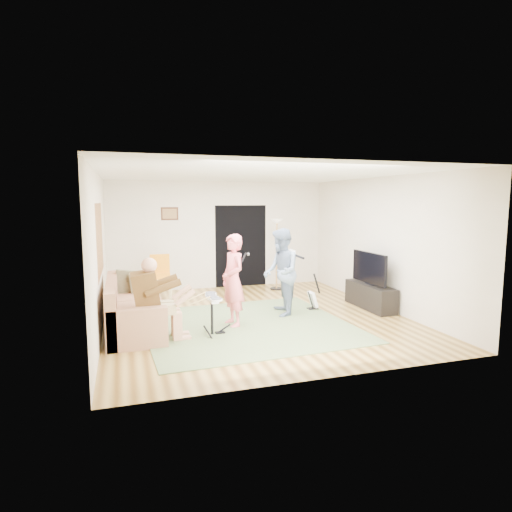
{
  "coord_description": "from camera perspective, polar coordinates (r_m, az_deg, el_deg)",
  "views": [
    {
      "loc": [
        -2.35,
        -7.62,
        2.21
      ],
      "look_at": [
        0.12,
        0.3,
        1.14
      ],
      "focal_mm": 30.0,
      "sensor_mm": 36.0,
      "label": 1
    }
  ],
  "objects": [
    {
      "name": "guitar_spare",
      "position": [
        8.86,
        7.62,
        -5.74
      ],
      "size": [
        0.27,
        0.24,
        0.75
      ],
      "color": "black",
      "rests_on": "floor"
    },
    {
      "name": "drummer",
      "position": [
        7.01,
        -12.98,
        -6.8
      ],
      "size": [
        0.87,
        0.49,
        1.33
      ],
      "color": "brown",
      "rests_on": "sofa"
    },
    {
      "name": "guitar_held",
      "position": [
        8.28,
        4.65,
        -0.01
      ],
      "size": [
        0.16,
        0.61,
        0.26
      ],
      "primitive_type": null,
      "rotation": [
        0.0,
        0.0,
        -0.07
      ],
      "color": "silver",
      "rests_on": "guitarist"
    },
    {
      "name": "window_blinds",
      "position": [
        7.86,
        -20.13,
        2.08
      ],
      "size": [
        0.0,
        2.05,
        2.05
      ],
      "primitive_type": "plane",
      "rotation": [
        1.57,
        0.0,
        1.57
      ],
      "color": "brown",
      "rests_on": "walls"
    },
    {
      "name": "dining_chair",
      "position": [
        9.57,
        -12.55,
        -3.89
      ],
      "size": [
        0.44,
        0.46,
        1.04
      ],
      "rotation": [
        0.0,
        0.0,
        0.0
      ],
      "color": "beige",
      "rests_on": "floor"
    },
    {
      "name": "picture_frame",
      "position": [
        10.68,
        -11.45,
        5.55
      ],
      "size": [
        0.42,
        0.03,
        0.32
      ],
      "primitive_type": "cube",
      "color": "#3F2314",
      "rests_on": "walls"
    },
    {
      "name": "floor",
      "position": [
        8.28,
        -0.17,
        -8.13
      ],
      "size": [
        6.0,
        6.0,
        0.0
      ],
      "primitive_type": "plane",
      "color": "brown",
      "rests_on": "ground"
    },
    {
      "name": "torchiere_lamp",
      "position": [
        10.64,
        2.78,
        1.94
      ],
      "size": [
        0.32,
        0.32,
        1.76
      ],
      "color": "black",
      "rests_on": "floor"
    },
    {
      "name": "area_rug",
      "position": [
        7.72,
        -1.17,
        -9.23
      ],
      "size": [
        3.7,
        3.54,
        0.02
      ],
      "primitive_type": "cube",
      "rotation": [
        0.0,
        0.0,
        0.05
      ],
      "color": "#5B7144",
      "rests_on": "floor"
    },
    {
      "name": "doorway",
      "position": [
        11.07,
        -2.02,
        1.34
      ],
      "size": [
        2.1,
        0.0,
        2.1
      ],
      "primitive_type": "plane",
      "rotation": [
        1.57,
        0.0,
        0.0
      ],
      "color": "black",
      "rests_on": "walls"
    },
    {
      "name": "ceiling",
      "position": [
        7.99,
        -0.18,
        10.86
      ],
      "size": [
        6.0,
        6.0,
        0.0
      ],
      "primitive_type": "plane",
      "rotation": [
        3.14,
        0.0,
        0.0
      ],
      "color": "white",
      "rests_on": "walls"
    },
    {
      "name": "television",
      "position": [
        9.08,
        14.86,
        -1.51
      ],
      "size": [
        0.06,
        1.18,
        0.64
      ],
      "primitive_type": "cube",
      "color": "black",
      "rests_on": "tv_cabinet"
    },
    {
      "name": "microphone",
      "position": [
        7.55,
        -1.63,
        -0.17
      ],
      "size": [
        0.06,
        0.06,
        0.24
      ],
      "primitive_type": null,
      "color": "black",
      "rests_on": "singer"
    },
    {
      "name": "walls",
      "position": [
        8.03,
        -0.18,
        1.2
      ],
      "size": [
        5.5,
        6.0,
        2.7
      ],
      "primitive_type": null,
      "color": "beige",
      "rests_on": "floor"
    },
    {
      "name": "singer",
      "position": [
        7.57,
        -3.08,
        -3.26
      ],
      "size": [
        0.5,
        0.66,
        1.64
      ],
      "primitive_type": "imported",
      "rotation": [
        0.0,
        0.0,
        -1.38
      ],
      "color": "#FB6D79",
      "rests_on": "floor"
    },
    {
      "name": "guitarist",
      "position": [
        8.26,
        3.34,
        -2.16
      ],
      "size": [
        0.81,
        0.94,
        1.69
      ],
      "primitive_type": "imported",
      "rotation": [
        0.0,
        0.0,
        -1.79
      ],
      "color": "slate",
      "rests_on": "floor"
    },
    {
      "name": "tv_cabinet",
      "position": [
        9.21,
        15.0,
        -5.19
      ],
      "size": [
        0.4,
        1.4,
        0.5
      ],
      "primitive_type": "cube",
      "color": "black",
      "rests_on": "floor"
    },
    {
      "name": "drum_kit",
      "position": [
        7.18,
        -5.89,
        -8.15
      ],
      "size": [
        0.37,
        0.66,
        0.68
      ],
      "color": "black",
      "rests_on": "floor"
    },
    {
      "name": "sofa",
      "position": [
        7.68,
        -16.49,
        -7.41
      ],
      "size": [
        0.9,
        2.19,
        0.89
      ],
      "color": "#A47152",
      "rests_on": "floor"
    }
  ]
}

